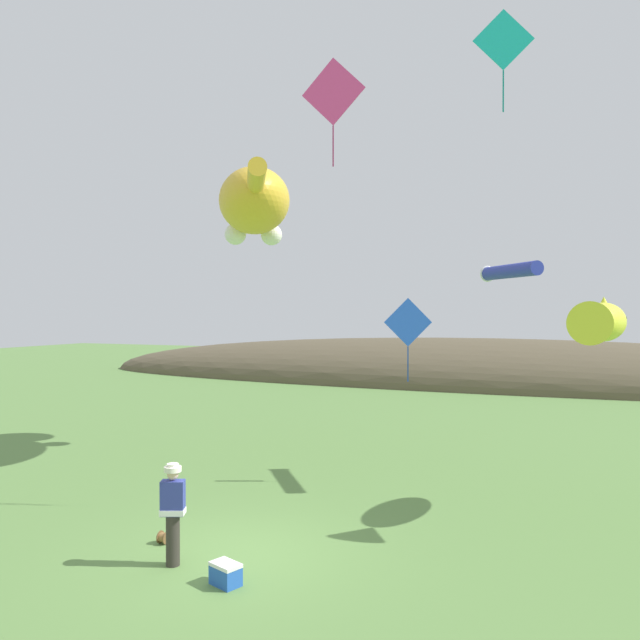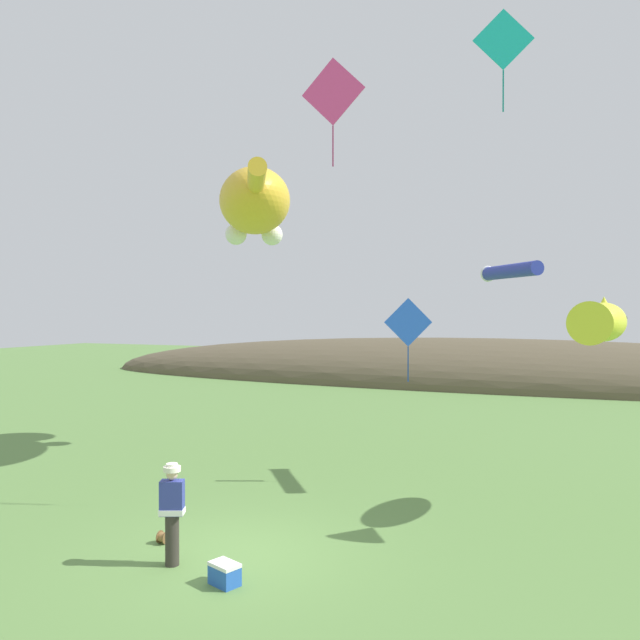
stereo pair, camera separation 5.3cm
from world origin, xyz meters
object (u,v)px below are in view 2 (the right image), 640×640
Objects in this scene: kite_giant_cat at (254,205)px; kite_diamond_blue at (408,323)px; kite_fish_windsock at (601,322)px; kite_diamond_teal at (503,40)px; kite_tube_streamer at (510,271)px; festival_attendant at (172,511)px; picnic_cooler at (225,574)px; kite_spool at (163,537)px; kite_diamond_pink at (333,92)px.

kite_giant_cat is 3.15× the size of kite_diamond_blue.
kite_diamond_teal reaches higher than kite_fish_windsock.
festival_attendant is at bearing -122.92° from kite_tube_streamer.
kite_diamond_blue is at bearing 79.80° from picnic_cooler.
kite_diamond_teal reaches higher than kite_spool.
kite_spool is at bearing 151.34° from picnic_cooler.
kite_giant_cat is at bearing 158.21° from kite_diamond_teal.
kite_fish_windsock is 1.47× the size of kite_diamond_teal.
kite_tube_streamer is at bearing 133.59° from kite_fish_windsock.
kite_tube_streamer is (4.90, 7.57, 4.50)m from festival_attendant.
kite_fish_windsock is at bearing -14.77° from kite_diamond_blue.
kite_spool is 2.31m from picnic_cooler.
kite_fish_windsock is (7.73, 4.62, 4.08)m from kite_spool.
kite_tube_streamer is (5.67, 6.79, 5.34)m from kite_spool.
kite_tube_streamer is 5.46m from kite_diamond_teal.
festival_attendant reaches higher than kite_spool.
kite_spool is 0.07× the size of kite_fish_windsock.
kite_diamond_teal is (-1.97, -0.39, 6.07)m from kite_fish_windsock.
kite_fish_windsock is 4.62m from kite_diamond_blue.
festival_attendant is at bearing -71.07° from kite_giant_cat.
kite_spool is 12.42m from kite_diamond_teal.
kite_giant_cat reaches higher than kite_fish_windsock.
kite_tube_streamer is 0.90× the size of kite_diamond_pink.
kite_diamond_pink is at bearing 68.49° from festival_attendant.
kite_diamond_pink is (0.25, 4.16, 9.06)m from picnic_cooler.
kite_giant_cat is 6.25m from kite_diamond_pink.
kite_giant_cat reaches higher than kite_tube_streamer.
kite_diamond_pink is (-3.39, -3.74, 3.79)m from kite_tube_streamer.
festival_attendant is at bearing -134.91° from kite_diamond_teal.
kite_giant_cat reaches higher than festival_attendant.
festival_attendant is 1.51m from picnic_cooler.
kite_diamond_pink is at bearing 53.19° from kite_spool.
festival_attendant is 10.94m from kite_giant_cat.
kite_spool is 0.11× the size of kite_tube_streamer.
festival_attendant is 7.72m from kite_diamond_blue.
kite_giant_cat is (-2.01, 7.34, 7.62)m from kite_spool.
kite_giant_cat is at bearing 175.89° from kite_tube_streamer.
picnic_cooler is 10.17m from kite_tube_streamer.
kite_spool is at bearing -149.14° from kite_fish_windsock.
kite_tube_streamer is at bearing -4.11° from kite_giant_cat.
festival_attendant is 9.39m from kite_fish_windsock.
picnic_cooler reaches higher than kite_spool.
festival_attendant is 0.80× the size of kite_diamond_teal.
picnic_cooler is at bearing -28.66° from kite_spool.
kite_spool is 0.11× the size of kite_diamond_blue.
festival_attendant is at bearing -110.79° from kite_diamond_blue.
kite_diamond_teal is at bearing 55.01° from picnic_cooler.
picnic_cooler is at bearing -114.77° from kite_tube_streamer.
festival_attendant is 7.45× the size of kite_spool.
picnic_cooler is 0.27× the size of kite_tube_streamer.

